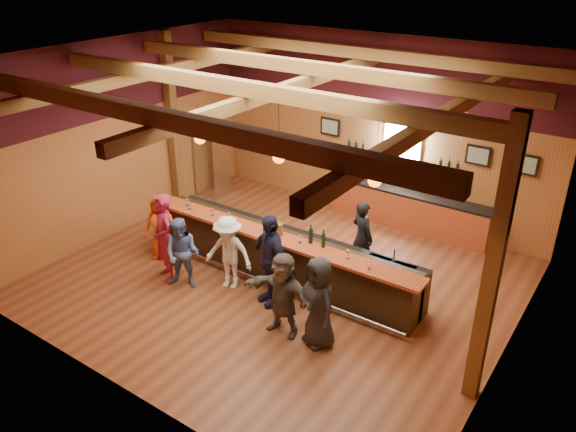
{
  "coord_description": "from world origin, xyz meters",
  "views": [
    {
      "loc": [
        5.79,
        -8.1,
        6.32
      ],
      "look_at": [
        0.0,
        0.3,
        1.35
      ],
      "focal_mm": 35.0,
      "sensor_mm": 36.0,
      "label": 1
    }
  ],
  "objects_px": {
    "customer_white": "(229,253)",
    "ice_bucket": "(278,229)",
    "customer_dark": "(319,302)",
    "customer_redvest": "(164,238)",
    "stainless_fridge": "(212,163)",
    "customer_navy": "(270,260)",
    "bar_counter": "(285,255)",
    "customer_orange": "(161,226)",
    "back_bar_cabinet": "(408,210)",
    "customer_brown": "(283,294)",
    "bartender": "(362,237)",
    "customer_denim": "(182,254)",
    "bottle_a": "(311,236)"
  },
  "relations": [
    {
      "from": "customer_redvest",
      "to": "stainless_fridge",
      "type": "bearing_deg",
      "value": 143.77
    },
    {
      "from": "stainless_fridge",
      "to": "bartender",
      "type": "distance_m",
      "value": 5.45
    },
    {
      "from": "stainless_fridge",
      "to": "customer_navy",
      "type": "xyz_separation_m",
      "value": [
        4.42,
        -3.35,
        0.04
      ]
    },
    {
      "from": "back_bar_cabinet",
      "to": "customer_navy",
      "type": "bearing_deg",
      "value": -101.09
    },
    {
      "from": "customer_orange",
      "to": "customer_navy",
      "type": "height_order",
      "value": "customer_navy"
    },
    {
      "from": "customer_orange",
      "to": "customer_white",
      "type": "relative_size",
      "value": 0.95
    },
    {
      "from": "stainless_fridge",
      "to": "customer_white",
      "type": "relative_size",
      "value": 1.15
    },
    {
      "from": "customer_dark",
      "to": "customer_denim",
      "type": "bearing_deg",
      "value": -152.88
    },
    {
      "from": "customer_dark",
      "to": "bartender",
      "type": "xyz_separation_m",
      "value": [
        -0.54,
        2.59,
        -0.04
      ]
    },
    {
      "from": "bar_counter",
      "to": "customer_white",
      "type": "relative_size",
      "value": 4.03
    },
    {
      "from": "customer_navy",
      "to": "customer_dark",
      "type": "distance_m",
      "value": 1.51
    },
    {
      "from": "customer_denim",
      "to": "customer_navy",
      "type": "xyz_separation_m",
      "value": [
        1.79,
        0.54,
        0.19
      ]
    },
    {
      "from": "customer_navy",
      "to": "bartender",
      "type": "xyz_separation_m",
      "value": [
        0.87,
        2.06,
        -0.14
      ]
    },
    {
      "from": "customer_brown",
      "to": "customer_dark",
      "type": "relative_size",
      "value": 0.94
    },
    {
      "from": "customer_denim",
      "to": "bar_counter",
      "type": "bearing_deg",
      "value": 23.15
    },
    {
      "from": "customer_white",
      "to": "customer_dark",
      "type": "relative_size",
      "value": 0.93
    },
    {
      "from": "customer_navy",
      "to": "customer_brown",
      "type": "relative_size",
      "value": 1.18
    },
    {
      "from": "customer_redvest",
      "to": "customer_navy",
      "type": "relative_size",
      "value": 0.99
    },
    {
      "from": "bottle_a",
      "to": "customer_redvest",
      "type": "bearing_deg",
      "value": -155.75
    },
    {
      "from": "back_bar_cabinet",
      "to": "customer_orange",
      "type": "height_order",
      "value": "customer_orange"
    },
    {
      "from": "bar_counter",
      "to": "stainless_fridge",
      "type": "bearing_deg",
      "value": 149.24
    },
    {
      "from": "bar_counter",
      "to": "bartender",
      "type": "distance_m",
      "value": 1.67
    },
    {
      "from": "customer_navy",
      "to": "bartender",
      "type": "height_order",
      "value": "customer_navy"
    },
    {
      "from": "customer_dark",
      "to": "customer_redvest",
      "type": "bearing_deg",
      "value": -153.45
    },
    {
      "from": "back_bar_cabinet",
      "to": "customer_orange",
      "type": "relative_size",
      "value": 2.68
    },
    {
      "from": "back_bar_cabinet",
      "to": "customer_brown",
      "type": "bearing_deg",
      "value": -91.69
    },
    {
      "from": "bar_counter",
      "to": "customer_dark",
      "type": "bearing_deg",
      "value": -39.98
    },
    {
      "from": "customer_navy",
      "to": "ice_bucket",
      "type": "relative_size",
      "value": 8.01
    },
    {
      "from": "customer_redvest",
      "to": "customer_dark",
      "type": "bearing_deg",
      "value": 24.59
    },
    {
      "from": "customer_white",
      "to": "ice_bucket",
      "type": "relative_size",
      "value": 6.67
    },
    {
      "from": "customer_orange",
      "to": "customer_navy",
      "type": "distance_m",
      "value": 3.02
    },
    {
      "from": "customer_orange",
      "to": "back_bar_cabinet",
      "type": "bearing_deg",
      "value": 20.9
    },
    {
      "from": "ice_bucket",
      "to": "bartender",
      "type": "bearing_deg",
      "value": 50.06
    },
    {
      "from": "customer_navy",
      "to": "back_bar_cabinet",
      "type": "bearing_deg",
      "value": 103.04
    },
    {
      "from": "customer_white",
      "to": "customer_brown",
      "type": "distance_m",
      "value": 1.84
    },
    {
      "from": "bar_counter",
      "to": "back_bar_cabinet",
      "type": "relative_size",
      "value": 1.57
    },
    {
      "from": "customer_white",
      "to": "ice_bucket",
      "type": "bearing_deg",
      "value": 31.96
    },
    {
      "from": "customer_denim",
      "to": "customer_dark",
      "type": "distance_m",
      "value": 3.19
    },
    {
      "from": "bar_counter",
      "to": "customer_brown",
      "type": "distance_m",
      "value": 1.87
    },
    {
      "from": "customer_denim",
      "to": "bottle_a",
      "type": "xyz_separation_m",
      "value": [
        2.21,
        1.27,
        0.51
      ]
    },
    {
      "from": "stainless_fridge",
      "to": "customer_navy",
      "type": "height_order",
      "value": "customer_navy"
    },
    {
      "from": "customer_orange",
      "to": "customer_brown",
      "type": "bearing_deg",
      "value": -38.11
    },
    {
      "from": "bar_counter",
      "to": "bottle_a",
      "type": "bearing_deg",
      "value": -13.04
    },
    {
      "from": "back_bar_cabinet",
      "to": "bar_counter",
      "type": "bearing_deg",
      "value": -108.34
    },
    {
      "from": "bar_counter",
      "to": "back_bar_cabinet",
      "type": "height_order",
      "value": "bar_counter"
    },
    {
      "from": "customer_white",
      "to": "customer_brown",
      "type": "relative_size",
      "value": 0.98
    },
    {
      "from": "customer_denim",
      "to": "customer_navy",
      "type": "relative_size",
      "value": 0.8
    },
    {
      "from": "customer_white",
      "to": "bartender",
      "type": "relative_size",
      "value": 0.98
    },
    {
      "from": "customer_navy",
      "to": "ice_bucket",
      "type": "bearing_deg",
      "value": 138.75
    },
    {
      "from": "customer_white",
      "to": "customer_navy",
      "type": "xyz_separation_m",
      "value": [
        1.01,
        0.03,
        0.16
      ]
    }
  ]
}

